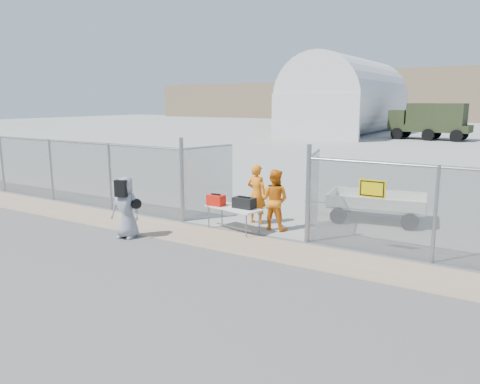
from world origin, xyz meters
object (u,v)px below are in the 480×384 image
Objects in this scene: folding_table at (233,219)px; security_worker_left at (257,194)px; security_worker_right at (274,200)px; visitor at (126,207)px; utility_trailer at (377,206)px.

security_worker_left reaches higher than folding_table.
security_worker_right is 1.05× the size of visitor.
folding_table is 0.93× the size of security_worker_right.
security_worker_right reaches higher than folding_table.
security_worker_left is at bearing 39.93° from visitor.
visitor reaches higher than folding_table.
security_worker_left is 0.48× the size of utility_trailer.
utility_trailer is (3.05, 3.19, 0.10)m from folding_table.
folding_table is 1.17m from security_worker_left.
folding_table is 2.91m from visitor.
folding_table is 1.25m from security_worker_right.
security_worker_right is 3.32m from utility_trailer.
visitor is 0.45× the size of utility_trailer.
utility_trailer is at bearing -140.20° from security_worker_left.
visitor reaches higher than utility_trailer.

